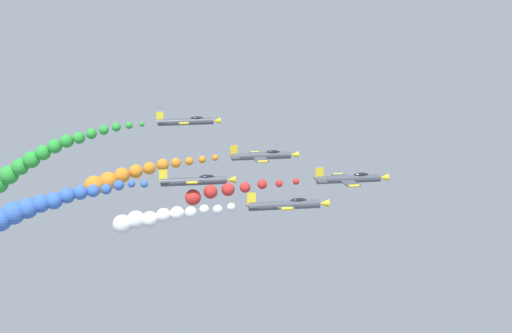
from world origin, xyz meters
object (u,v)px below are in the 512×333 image
airplane_lead (350,179)px  airplane_left_inner (262,156)px  airplane_right_inner (286,205)px  airplane_right_outer (187,122)px  airplane_left_outer (195,181)px

airplane_lead → airplane_left_inner: airplane_left_inner is taller
airplane_left_inner → airplane_right_inner: (20.34, 0.17, -0.50)m
airplane_left_inner → airplane_right_outer: (-11.00, -10.86, 2.98)m
airplane_right_inner → airplane_right_outer: size_ratio=1.00×
airplane_right_outer → airplane_left_inner: bearing=44.6°
airplane_lead → airplane_left_outer: 21.43m
airplane_left_inner → airplane_left_outer: bearing=-46.0°
airplane_left_inner → airplane_right_inner: bearing=0.5°
airplane_left_outer → airplane_lead: bearing=88.3°
airplane_right_inner → airplane_left_outer: size_ratio=1.00×
airplane_lead → airplane_right_outer: size_ratio=1.00×
airplane_lead → airplane_right_inner: bearing=-48.4°
airplane_lead → airplane_left_inner: size_ratio=1.00×
airplane_right_inner → airplane_right_outer: 33.41m
airplane_lead → airplane_left_outer: (-0.63, -21.42, 0.37)m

